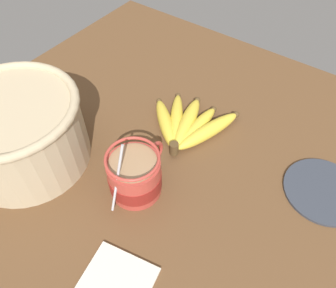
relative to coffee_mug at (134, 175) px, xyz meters
The scene contains 5 objects.
table 10.41cm from the coffee_mug, ahead, with size 105.66×105.66×3.06cm.
coffee_mug is the anchor object (origin of this frame).
banana_bunch 20.05cm from the coffee_mug, ahead, with size 19.75×20.74×4.01cm.
woven_basket 25.38cm from the coffee_mug, 106.80° to the left, with size 27.37×27.37×16.06cm.
small_plate 38.64cm from the coffee_mug, 55.70° to the right, with size 16.10×16.10×0.60cm.
Camera 1 is at (-34.33, -26.49, 60.60)cm, focal length 35.00 mm.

